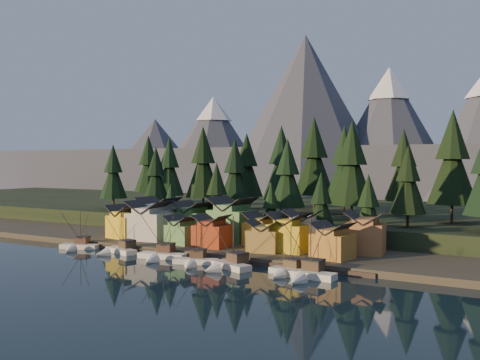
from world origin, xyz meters
The scene contains 45 objects.
ground centered at (0.00, 0.00, 0.00)m, with size 500.00×500.00×0.00m, color black.
shore_strip centered at (0.00, 40.00, 0.75)m, with size 400.00×50.00×1.50m, color #3D382C.
hillside centered at (0.00, 90.00, 3.00)m, with size 420.00×100.00×6.00m, color black.
dock centered at (0.00, 16.50, 0.50)m, with size 80.00×4.00×1.00m, color #42372F.
mountain_ridge centered at (-4.20, 213.59, 26.06)m, with size 560.00×190.00×90.00m.
boat_0 centered at (-35.38, 10.60, 2.01)m, with size 10.45×10.84×10.95m.
boat_1 centered at (-22.21, 11.01, 2.20)m, with size 10.26×10.75×11.51m.
boat_2 centered at (-8.48, 10.12, 2.18)m, with size 11.92×12.58×12.10m.
boat_3 centered at (2.03, 8.85, 2.03)m, with size 10.42×10.82×11.00m.
boat_4 centered at (10.86, 8.05, 2.43)m, with size 10.34×10.95×12.30m.
boat_5 centered at (23.95, 9.21, 2.22)m, with size 8.73×9.31×11.02m.
boat_6 centered at (28.71, 7.78, 2.42)m, with size 10.78×11.66×12.60m.
house_front_0 centered at (-31.33, 24.60, 6.17)m, with size 10.39×10.01×8.89m.
house_front_1 centered at (-23.96, 25.25, 6.94)m, with size 11.16×10.81×10.35m.
house_front_2 centered at (-11.80, 23.61, 5.25)m, with size 7.97×8.02×7.14m.
house_front_3 centered at (-2.66, 23.06, 5.63)m, with size 8.15×7.81×7.87m.
house_front_4 centered at (11.22, 23.83, 5.32)m, with size 8.60×9.03×7.27m.
house_front_5 centered at (16.53, 26.50, 6.26)m, with size 8.98×8.23×9.05m.
house_front_6 centered at (28.32, 22.99, 5.60)m, with size 8.94×8.59×7.80m.
house_back_0 centered at (-25.82, 31.52, 7.19)m, with size 10.46×10.08×10.84m.
house_back_1 centered at (-15.94, 34.18, 6.67)m, with size 9.24×9.34×9.86m.
house_back_2 centered at (-4.03, 35.21, 7.50)m, with size 11.56×10.76×11.42m.
house_back_3 centered at (6.95, 31.31, 5.80)m, with size 8.75×7.96×8.18m.
house_back_4 centered at (17.90, 31.24, 6.39)m, with size 9.69×9.41×9.31m.
house_back_5 centered at (32.39, 32.91, 6.47)m, with size 9.48×9.57×9.47m.
tree_hill_0 centered at (-62.00, 52.00, 18.21)m, with size 9.59×9.59×22.35m.
tree_hill_1 centered at (-50.00, 68.00, 19.77)m, with size 10.81×10.81×25.19m.
tree_hill_2 centered at (-40.00, 48.00, 17.54)m, with size 9.07×9.07×21.12m.
tree_hill_3 centered at (-30.00, 60.00, 21.33)m, with size 12.04×12.04×28.04m.
tree_hill_4 centered at (-22.00, 75.00, 20.32)m, with size 11.25×11.25×26.20m.
tree_hill_5 centered at (-12.00, 50.00, 18.67)m, with size 9.95×9.95×23.18m.
tree_hill_6 centered at (-4.00, 65.00, 21.10)m, with size 11.85×11.85×27.61m.
tree_hill_7 centered at (6.00, 48.00, 18.44)m, with size 9.77×9.77×22.76m.
tree_hill_8 centered at (14.00, 72.00, 21.04)m, with size 11.81×11.81×27.52m.
tree_hill_9 centered at (22.00, 55.00, 21.07)m, with size 11.83×11.83×27.56m.
tree_hill_10 centered at (30.00, 80.00, 20.41)m, with size 11.31×11.31×26.35m.
tree_hill_11 centered at (38.00, 50.00, 17.18)m, with size 8.79×8.79×20.47m.
tree_hill_12 centered at (46.00, 66.00, 22.55)m, with size 12.99×12.99×30.27m.
tree_hill_15 centered at (0.00, 82.00, 23.16)m, with size 13.47×13.47×31.38m.
tree_hill_16 centered at (-68.00, 78.00, 20.58)m, with size 11.45×11.45×26.67m.
tree_shore_0 centered at (-28.00, 40.00, 9.48)m, with size 6.28×6.28×14.62m.
tree_shore_1 centered at (-12.00, 40.00, 12.78)m, with size 8.86×8.86×20.65m.
tree_shore_2 centered at (5.00, 40.00, 9.90)m, with size 6.61×6.61×15.39m.
tree_shore_3 centered at (19.00, 40.00, 11.55)m, with size 7.90×7.90×18.40m.
tree_shore_4 centered at (31.00, 40.00, 11.31)m, with size 7.71×7.71×17.97m.
Camera 1 is at (68.09, -85.72, 22.38)m, focal length 40.00 mm.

